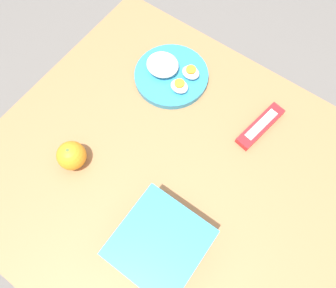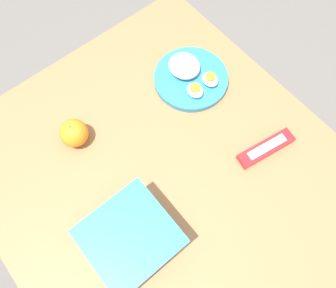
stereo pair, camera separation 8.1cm
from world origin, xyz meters
TOP-DOWN VIEW (x-y plane):
  - ground_plane at (0.00, 0.00)m, footprint 10.00×10.00m
  - table at (0.00, 0.00)m, footprint 0.98×0.82m
  - food_container at (-0.05, 0.16)m, footprint 0.17×0.17m
  - orange_fruit at (0.24, 0.12)m, footprint 0.07×0.07m
  - rice_plate at (0.20, -0.23)m, footprint 0.21×0.21m
  - candy_bar at (-0.09, -0.23)m, footprint 0.06×0.16m

SIDE VIEW (x-z plane):
  - ground_plane at x=0.00m, z-range 0.00..0.00m
  - table at x=0.00m, z-range 0.26..1.03m
  - candy_bar at x=-0.09m, z-range 0.77..0.79m
  - rice_plate at x=0.20m, z-range 0.76..0.82m
  - orange_fruit at x=0.24m, z-range 0.77..0.84m
  - food_container at x=-0.05m, z-range 0.77..0.87m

